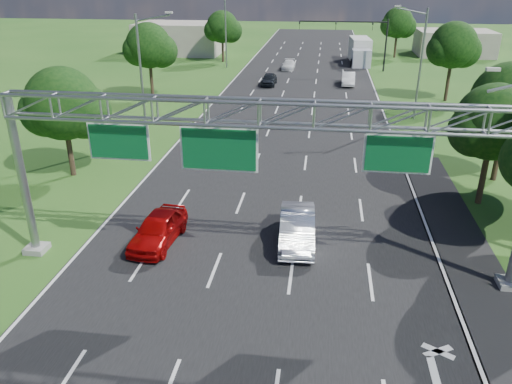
% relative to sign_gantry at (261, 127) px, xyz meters
% --- Properties ---
extents(ground, '(220.00, 220.00, 0.00)m').
position_rel_sign_gantry_xyz_m(ground, '(-0.33, 18.00, -6.89)').
color(ground, '#235118').
rests_on(ground, ground).
extents(road, '(18.00, 180.00, 0.02)m').
position_rel_sign_gantry_xyz_m(road, '(-0.33, 18.00, -6.89)').
color(road, black).
rests_on(road, ground).
extents(road_flare, '(3.00, 30.00, 0.02)m').
position_rel_sign_gantry_xyz_m(road_flare, '(9.87, 2.00, -6.89)').
color(road_flare, black).
rests_on(road_flare, ground).
extents(sign_gantry, '(23.50, 1.00, 9.56)m').
position_rel_sign_gantry_xyz_m(sign_gantry, '(0.00, 0.00, 0.00)').
color(sign_gantry, gray).
rests_on(sign_gantry, ground).
extents(traffic_signal, '(12.21, 0.24, 7.00)m').
position_rel_sign_gantry_xyz_m(traffic_signal, '(7.15, 53.00, -1.72)').
color(traffic_signal, black).
rests_on(traffic_signal, ground).
extents(streetlight_l_near, '(2.97, 0.22, 10.16)m').
position_rel_sign_gantry_xyz_m(streetlight_l_near, '(-11.63, 18.00, -1.31)').
color(streetlight_l_near, gray).
rests_on(streetlight_l_near, ground).
extents(streetlight_l_far, '(2.97, 0.22, 10.16)m').
position_rel_sign_gantry_xyz_m(streetlight_l_far, '(-11.63, 53.00, -1.31)').
color(streetlight_l_far, gray).
rests_on(streetlight_l_far, ground).
extents(streetlight_r_mid, '(2.97, 0.22, 10.16)m').
position_rel_sign_gantry_xyz_m(streetlight_r_mid, '(10.97, 28.00, -1.31)').
color(streetlight_r_mid, gray).
rests_on(streetlight_r_mid, ground).
extents(tree_verge_la, '(5.76, 4.80, 7.40)m').
position_rel_sign_gantry_xyz_m(tree_verge_la, '(-14.25, 10.04, -2.13)').
color(tree_verge_la, '#2D2116').
rests_on(tree_verge_la, ground).
extents(tree_verge_lb, '(5.76, 4.80, 8.06)m').
position_rel_sign_gantry_xyz_m(tree_verge_lb, '(-16.25, 33.04, -1.48)').
color(tree_verge_lb, '#2D2116').
rests_on(tree_verge_lb, ground).
extents(tree_verge_lc, '(5.76, 4.80, 7.62)m').
position_rel_sign_gantry_xyz_m(tree_verge_lc, '(-13.25, 58.04, -1.92)').
color(tree_verge_lc, '#2D2116').
rests_on(tree_verge_lc, ground).
extents(tree_verge_rd, '(5.76, 4.80, 8.28)m').
position_rel_sign_gantry_xyz_m(tree_verge_rd, '(15.75, 36.04, -1.26)').
color(tree_verge_rd, '#2D2116').
rests_on(tree_verge_rd, ground).
extents(tree_verge_re, '(5.76, 4.80, 7.84)m').
position_rel_sign_gantry_xyz_m(tree_verge_re, '(13.75, 66.04, -1.70)').
color(tree_verge_re, '#2D2116').
rests_on(tree_verge_re, ground).
extents(building_left, '(14.00, 10.00, 5.00)m').
position_rel_sign_gantry_xyz_m(building_left, '(-22.33, 66.00, -4.39)').
color(building_left, '#A29688').
rests_on(building_left, ground).
extents(building_right, '(12.00, 9.00, 4.00)m').
position_rel_sign_gantry_xyz_m(building_right, '(23.67, 70.00, -4.89)').
color(building_right, '#A29688').
rests_on(building_right, ground).
extents(red_coupe, '(2.27, 4.83, 1.60)m').
position_rel_sign_gantry_xyz_m(red_coupe, '(-5.52, 1.67, -6.09)').
color(red_coupe, '#A20707').
rests_on(red_coupe, ground).
extents(silver_sedan, '(2.00, 5.12, 1.66)m').
position_rel_sign_gantry_xyz_m(silver_sedan, '(1.54, 2.71, -6.06)').
color(silver_sedan, silver).
rests_on(silver_sedan, ground).
extents(car_queue_a, '(1.80, 4.32, 1.25)m').
position_rel_sign_gantry_xyz_m(car_queue_a, '(-2.70, 52.82, -6.27)').
color(car_queue_a, white).
rests_on(car_queue_a, ground).
extents(car_queue_c, '(1.75, 4.24, 1.44)m').
position_rel_sign_gantry_xyz_m(car_queue_c, '(-4.27, 41.53, -6.17)').
color(car_queue_c, black).
rests_on(car_queue_c, ground).
extents(car_queue_d, '(1.71, 4.56, 1.49)m').
position_rel_sign_gantry_xyz_m(car_queue_d, '(5.44, 42.99, -6.15)').
color(car_queue_d, white).
rests_on(car_queue_d, ground).
extents(box_truck, '(3.24, 9.70, 3.61)m').
position_rel_sign_gantry_xyz_m(box_truck, '(7.67, 59.83, -5.16)').
color(box_truck, silver).
rests_on(box_truck, ground).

